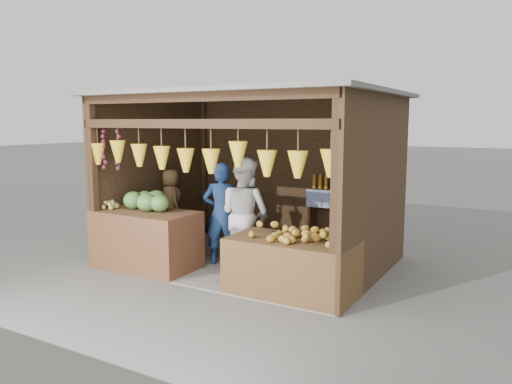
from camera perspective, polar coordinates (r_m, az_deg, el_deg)
ground at (r=8.07m, az=-0.45°, el=-7.98°), size 80.00×80.00×0.00m
stall_structure at (r=7.75m, az=-0.84°, el=3.90°), size 4.30×3.30×2.66m
back_shelf at (r=8.58m, az=9.97°, el=-1.15°), size 1.25×0.32×1.32m
counter_left at (r=7.83m, az=-12.45°, el=-5.34°), size 1.59×0.85×0.88m
counter_right at (r=6.51m, az=4.08°, el=-8.57°), size 1.64×0.85×0.74m
stool at (r=8.95m, az=-9.60°, el=-5.53°), size 0.31×0.31×0.29m
man_standing at (r=7.73m, az=-3.92°, el=-2.55°), size 0.69×0.59×1.62m
woman_standing at (r=7.43m, az=-1.26°, el=-2.57°), size 0.96×0.82×1.72m
vendor_seated at (r=8.82m, az=-9.70°, el=-1.04°), size 0.66×0.59×1.13m
melon_pile at (r=7.79m, az=-12.14°, el=-0.88°), size 1.00×0.50×0.32m
tanfruit_pile at (r=8.14m, az=-16.14°, el=-1.32°), size 0.34×0.40×0.13m
mango_pile at (r=6.35m, az=4.47°, el=-4.53°), size 1.40×0.64×0.22m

